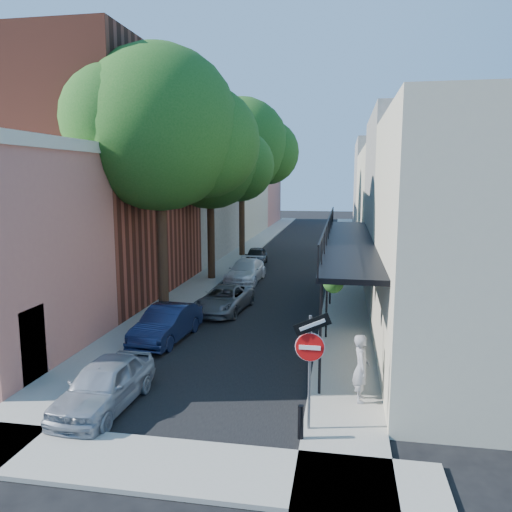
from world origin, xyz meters
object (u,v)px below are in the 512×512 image
at_px(sign_post, 310,352).
at_px(oak_mid, 217,159).
at_px(pedestrian, 361,368).
at_px(parked_car_a, 104,385).
at_px(parked_car_c, 224,299).
at_px(oak_far, 248,147).
at_px(parked_car_b, 167,324).
at_px(parked_car_d, 246,271).
at_px(bollard, 301,422).
at_px(parked_car_e, 256,256).
at_px(oak_near, 171,133).

xyz_separation_m(sign_post, oak_mid, (-6.58, 17.26, 5.02)).
bearing_deg(pedestrian, parked_car_a, 97.74).
bearing_deg(parked_car_c, pedestrian, -49.76).
xyz_separation_m(oak_mid, oak_far, (0.06, 9.04, 1.20)).
bearing_deg(oak_mid, parked_car_a, -86.03).
height_order(parked_car_b, parked_car_d, parked_car_b).
height_order(sign_post, bollard, sign_post).
relative_size(oak_far, pedestrian, 6.51).
distance_m(oak_mid, parked_car_e, 8.40).
bearing_deg(parked_car_d, oak_far, 102.02).
distance_m(oak_far, parked_car_c, 17.88).
height_order(parked_car_a, parked_car_d, parked_car_a).
bearing_deg(parked_car_d, parked_car_c, -85.54).
height_order(oak_near, parked_car_c, oak_near).
xyz_separation_m(oak_near, parked_car_c, (1.97, 0.98, -7.31)).
xyz_separation_m(oak_near, oak_mid, (-0.05, 7.97, -0.82)).
bearing_deg(parked_car_b, pedestrian, -25.67).
bearing_deg(oak_near, parked_car_d, 77.32).
relative_size(parked_car_b, parked_car_c, 0.96).
height_order(sign_post, parked_car_b, sign_post).
xyz_separation_m(oak_near, parked_car_a, (1.12, -8.88, -7.23)).
bearing_deg(bollard, parked_car_b, 130.79).
height_order(parked_car_c, parked_car_d, parked_car_d).
height_order(bollard, parked_car_a, parked_car_a).
relative_size(parked_car_c, parked_car_e, 1.15).
xyz_separation_m(bollard, oak_near, (-6.37, 9.76, 7.36)).
distance_m(parked_car_b, parked_car_d, 10.87).
bearing_deg(parked_car_d, pedestrian, -65.94).
bearing_deg(parked_car_a, parked_car_c, 86.86).
relative_size(parked_car_b, parked_car_d, 0.90).
bearing_deg(sign_post, parked_car_b, 133.77).
bearing_deg(bollard, parked_car_c, 112.28).
distance_m(parked_car_d, pedestrian, 16.21).
xyz_separation_m(oak_mid, parked_car_e, (1.34, 5.21, -6.45)).
distance_m(oak_mid, parked_car_a, 18.06).
relative_size(bollard, parked_car_b, 0.20).
xyz_separation_m(oak_mid, parked_car_b, (0.87, -11.30, -6.41)).
bearing_deg(sign_post, oak_mid, 110.86).
bearing_deg(pedestrian, bollard, 144.07).
height_order(sign_post, oak_far, oak_far).
xyz_separation_m(bollard, parked_car_c, (-4.40, 10.74, 0.05)).
bearing_deg(oak_far, bollard, -76.65).
bearing_deg(parked_car_a, parked_car_b, 94.87).
bearing_deg(parked_car_e, parked_car_c, -91.45).
relative_size(parked_car_b, parked_car_e, 1.11).
xyz_separation_m(oak_mid, parked_car_c, (2.02, -6.99, -6.49)).
relative_size(oak_near, parked_car_a, 3.00).
relative_size(oak_mid, parked_car_c, 2.50).
height_order(parked_car_a, pedestrian, pedestrian).
distance_m(oak_near, oak_far, 17.01).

